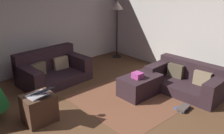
# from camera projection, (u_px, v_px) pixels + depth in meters

# --- Properties ---
(ground_plane) EXTENTS (6.40, 6.40, 0.00)m
(ground_plane) POSITION_uv_depth(u_px,v_px,m) (103.00, 125.00, 4.18)
(ground_plane) COLOR brown
(rear_partition) EXTENTS (6.40, 0.12, 2.60)m
(rear_partition) POSITION_uv_depth(u_px,v_px,m) (19.00, 24.00, 5.91)
(rear_partition) COLOR beige
(rear_partition) RESTS_ON ground_plane
(corner_partition) EXTENTS (0.12, 6.40, 2.60)m
(corner_partition) POSITION_uv_depth(u_px,v_px,m) (206.00, 26.00, 5.68)
(corner_partition) COLOR beige
(corner_partition) RESTS_ON ground_plane
(couch_left) EXTENTS (1.62, 1.08, 0.75)m
(couch_left) POSITION_uv_depth(u_px,v_px,m) (52.00, 70.00, 5.83)
(couch_left) COLOR #2D1E23
(couch_left) RESTS_ON ground_plane
(couch_right) EXTENTS (0.97, 1.64, 0.62)m
(couch_right) POSITION_uv_depth(u_px,v_px,m) (187.00, 80.00, 5.35)
(couch_right) COLOR #2D1E23
(couch_right) RESTS_ON ground_plane
(ottoman) EXTENTS (0.88, 0.56, 0.42)m
(ottoman) POSITION_uv_depth(u_px,v_px,m) (140.00, 85.00, 5.19)
(ottoman) COLOR #2D1E23
(ottoman) RESTS_ON ground_plane
(gift_box) EXTENTS (0.18, 0.19, 0.12)m
(gift_box) POSITION_uv_depth(u_px,v_px,m) (137.00, 75.00, 5.01)
(gift_box) COLOR #B23F8C
(gift_box) RESTS_ON ottoman
(tv_remote) EXTENTS (0.06, 0.16, 0.02)m
(tv_remote) POSITION_uv_depth(u_px,v_px,m) (140.00, 76.00, 5.11)
(tv_remote) COLOR black
(tv_remote) RESTS_ON ottoman
(side_table) EXTENTS (0.52, 0.44, 0.50)m
(side_table) POSITION_uv_depth(u_px,v_px,m) (39.00, 108.00, 4.22)
(side_table) COLOR #4C3323
(side_table) RESTS_ON ground_plane
(laptop) EXTENTS (0.42, 0.48, 0.19)m
(laptop) POSITION_uv_depth(u_px,v_px,m) (40.00, 94.00, 4.07)
(laptop) COLOR silver
(laptop) RESTS_ON side_table
(book_stack) EXTENTS (0.31, 0.24, 0.07)m
(book_stack) POSITION_uv_depth(u_px,v_px,m) (183.00, 108.00, 4.64)
(book_stack) COLOR #2D5193
(book_stack) RESTS_ON ground_plane
(corner_lamp) EXTENTS (0.36, 0.36, 1.71)m
(corner_lamp) POSITION_uv_depth(u_px,v_px,m) (117.00, 10.00, 7.18)
(corner_lamp) COLOR black
(corner_lamp) RESTS_ON ground_plane
(area_rug) EXTENTS (2.60, 2.00, 0.01)m
(area_rug) POSITION_uv_depth(u_px,v_px,m) (140.00, 94.00, 5.27)
(area_rug) COLOR brown
(area_rug) RESTS_ON ground_plane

